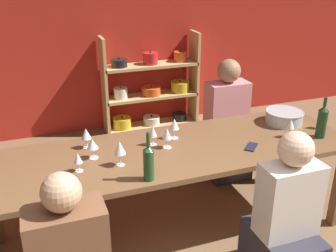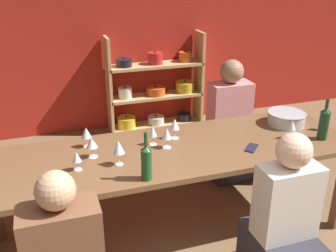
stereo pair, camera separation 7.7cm
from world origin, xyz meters
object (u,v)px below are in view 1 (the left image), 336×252
(wine_glass_empty_c, at_px, (167,134))
(wine_glass_white_c, at_px, (322,115))
(wine_glass_white_a, at_px, (174,125))
(wine_glass_empty_b, at_px, (78,159))
(mixing_bowl, at_px, (284,116))
(wine_glass_white_d, at_px, (86,134))
(shelf_unit, at_px, (151,91))
(person_near_a, at_px, (284,230))
(person_far_a, at_px, (225,133))
(wine_glass_white_e, at_px, (153,132))
(cell_phone, at_px, (251,147))
(dining_table, at_px, (172,158))
(wine_glass_empty_d, at_px, (120,148))
(wine_glass_red_a, at_px, (291,125))
(wine_bottle_green, at_px, (322,121))
(wine_bottle_dark, at_px, (149,162))
(wine_glass_empty_a, at_px, (92,144))

(wine_glass_empty_c, relative_size, wine_glass_white_c, 0.93)
(wine_glass_white_a, relative_size, wine_glass_empty_b, 1.24)
(mixing_bowl, xyz_separation_m, wine_glass_white_d, (-1.70, 0.09, 0.05))
(shelf_unit, relative_size, wine_glass_empty_b, 9.23)
(person_near_a, relative_size, person_far_a, 0.94)
(wine_glass_white_e, bearing_deg, cell_phone, -23.44)
(shelf_unit, distance_m, wine_glass_white_e, 2.20)
(dining_table, distance_m, wine_glass_white_a, 0.28)
(wine_glass_white_d, bearing_deg, dining_table, -21.89)
(wine_glass_empty_d, bearing_deg, wine_glass_white_c, 1.92)
(mixing_bowl, height_order, wine_glass_empty_d, wine_glass_empty_d)
(wine_glass_red_a, bearing_deg, mixing_bowl, 63.31)
(wine_glass_empty_b, bearing_deg, cell_phone, -3.64)
(wine_bottle_green, distance_m, wine_bottle_dark, 1.50)
(wine_bottle_green, xyz_separation_m, wine_glass_empty_a, (-1.78, 0.26, -0.03))
(wine_glass_white_a, relative_size, wine_glass_white_d, 1.05)
(wine_glass_empty_a, xyz_separation_m, wine_glass_empty_c, (0.56, -0.02, 0.00))
(shelf_unit, distance_m, wine_glass_empty_c, 2.26)
(wine_glass_empty_c, bearing_deg, wine_glass_white_c, -3.86)
(shelf_unit, xyz_separation_m, cell_phone, (0.06, -2.37, 0.28))
(wine_glass_empty_b, bearing_deg, mixing_bowl, 7.80)
(shelf_unit, relative_size, wine_glass_empty_d, 6.79)
(shelf_unit, distance_m, person_far_a, 1.47)
(dining_table, distance_m, wine_bottle_green, 1.23)
(shelf_unit, relative_size, wine_glass_white_c, 7.27)
(dining_table, relative_size, person_near_a, 2.49)
(person_near_a, bearing_deg, cell_phone, 84.81)
(person_near_a, bearing_deg, wine_bottle_green, 38.93)
(wine_glass_empty_c, bearing_deg, wine_glass_white_e, 135.54)
(mixing_bowl, relative_size, person_near_a, 0.29)
(wine_glass_red_a, relative_size, wine_glass_white_e, 0.98)
(wine_bottle_green, relative_size, wine_glass_white_a, 2.01)
(shelf_unit, xyz_separation_m, wine_glass_empty_b, (-1.23, -2.29, 0.37))
(shelf_unit, distance_m, wine_bottle_dark, 2.71)
(wine_glass_white_a, bearing_deg, wine_glass_empty_b, -160.99)
(wine_glass_empty_b, relative_size, person_far_a, 0.11)
(wine_glass_white_c, height_order, wine_glass_white_e, wine_glass_white_c)
(wine_bottle_green, height_order, wine_glass_white_a, wine_bottle_green)
(person_near_a, bearing_deg, wine_glass_white_e, 126.68)
(wine_glass_empty_c, relative_size, person_near_a, 0.14)
(wine_bottle_dark, bearing_deg, wine_glass_empty_d, 117.44)
(wine_bottle_dark, bearing_deg, wine_glass_white_a, 54.75)
(cell_phone, bearing_deg, wine_bottle_green, -2.10)
(mixing_bowl, height_order, person_far_a, person_far_a)
(wine_glass_white_d, height_order, wine_glass_white_e, wine_glass_white_d)
(dining_table, height_order, wine_glass_white_d, wine_glass_white_d)
(wine_glass_empty_c, height_order, cell_phone, wine_glass_empty_c)
(wine_glass_empty_a, bearing_deg, wine_glass_white_a, 9.99)
(shelf_unit, bearing_deg, wine_glass_white_e, -107.05)
(mixing_bowl, relative_size, wine_glass_empty_d, 1.79)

